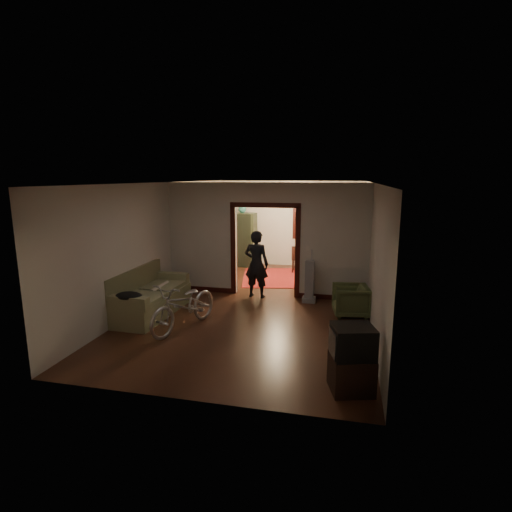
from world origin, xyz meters
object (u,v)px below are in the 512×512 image
(bicycle, at_px, (184,305))
(armchair, at_px, (350,301))
(locker, at_px, (243,240))
(person, at_px, (256,264))
(sofa, at_px, (149,292))
(desk, at_px, (314,259))

(bicycle, distance_m, armchair, 3.50)
(bicycle, height_order, armchair, bicycle)
(bicycle, relative_size, locker, 1.04)
(armchair, height_order, person, person)
(bicycle, bearing_deg, locker, 110.58)
(sofa, height_order, bicycle, sofa)
(sofa, bearing_deg, armchair, 13.15)
(person, relative_size, desk, 1.71)
(sofa, relative_size, desk, 2.22)
(sofa, xyz_separation_m, desk, (3.13, 4.93, -0.14))
(desk, bearing_deg, armchair, -81.35)
(armchair, bearing_deg, person, -119.90)
(bicycle, distance_m, person, 2.57)
(sofa, relative_size, armchair, 2.93)
(bicycle, distance_m, desk, 5.94)
(person, height_order, desk, person)
(locker, distance_m, desk, 2.43)
(sofa, height_order, armchair, sofa)
(desk, bearing_deg, locker, 171.16)
(locker, bearing_deg, person, -67.25)
(person, bearing_deg, locker, -61.57)
(sofa, height_order, person, person)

